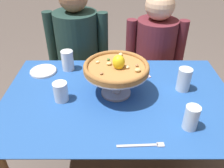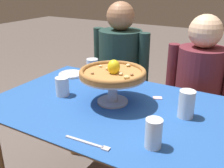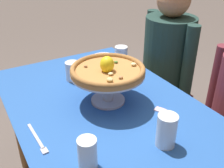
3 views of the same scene
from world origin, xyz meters
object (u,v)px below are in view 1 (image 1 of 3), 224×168
Objects in this scene: water_glass_back_left at (67,62)px; dinner_fork at (143,145)px; water_glass_side_left at (60,93)px; sugar_packet at (145,76)px; pizza_stand at (115,77)px; water_glass_front_right at (190,119)px; water_glass_side_right at (183,81)px; diner_right at (152,66)px; diner_left at (78,62)px; side_plate at (42,71)px; pizza at (116,67)px.

water_glass_back_left is 0.78m from dinner_fork.
sugar_packet is at bearing 25.30° from water_glass_side_left.
dinner_fork is (0.11, -0.39, -0.10)m from pizza_stand.
water_glass_front_right is at bearing -71.60° from sugar_packet.
water_glass_side_right is 1.03× the size of water_glass_back_left.
diner_right reaches higher than water_glass_back_left.
diner_right reaches higher than water_glass_side_right.
water_glass_side_right is 0.11× the size of diner_left.
diner_left reaches higher than pizza_stand.
water_glass_front_right is at bearing -31.79° from side_plate.
pizza is (0.00, -0.00, 0.07)m from pizza_stand.
water_glass_side_right is 0.88m from side_plate.
water_glass_side_right is at bearing 5.73° from pizza.
water_glass_side_left is at bearing -87.61° from water_glass_back_left.
diner_right is (0.63, 0.36, -0.24)m from water_glass_back_left.
dinner_fork is 0.18× the size of diner_right.
dinner_fork is at bearing -68.12° from diner_left.
water_glass_side_right is (0.39, 0.04, -0.12)m from pizza.
water_glass_side_right reaches higher than dinner_fork.
sugar_packet is at bearing -43.53° from diner_left.
water_glass_side_left is 0.88× the size of water_glass_front_right.
water_glass_side_right is 0.94m from diner_left.
pizza reaches higher than dinner_fork.
dinner_fork is (-0.23, -0.11, -0.05)m from water_glass_front_right.
diner_right is at bearing 48.12° from water_glass_side_left.
water_glass_back_left reaches higher than sugar_packet.
pizza is 0.45m from water_glass_front_right.
water_glass_side_left is 0.67m from water_glass_front_right.
diner_right is at bearing 91.23° from water_glass_front_right.
pizza_stand is 3.25× the size of water_glass_side_left.
dinner_fork is 0.56m from sugar_packet.
diner_left is (-0.41, 1.03, -0.15)m from dinner_fork.
water_glass_side_right is 0.65× the size of dinner_fork.
pizza is 0.30× the size of diner_right.
diner_left is (-0.49, 0.47, -0.15)m from sugar_packet.
diner_left is (-0.69, 0.60, -0.21)m from water_glass_side_right.
side_plate is at bearing 174.98° from sugar_packet.
sugar_packet is at bearing -10.80° from water_glass_back_left.
side_plate is 0.15× the size of diner_right.
diner_right reaches higher than sugar_packet.
water_glass_side_right is 0.24m from sugar_packet.
diner_right is at bearing 62.94° from pizza_stand.
water_glass_side_right is 1.26× the size of water_glass_side_left.
pizza_stand reaches higher than side_plate.
pizza is 2.86× the size of water_glass_front_right.
pizza_stand is 2.58× the size of water_glass_side_right.
sugar_packet is (-0.19, 0.13, -0.06)m from water_glass_side_right.
diner_right is at bearing 63.03° from pizza.
water_glass_front_right reaches higher than dinner_fork.
water_glass_back_left is (-0.70, 0.23, -0.00)m from water_glass_side_right.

